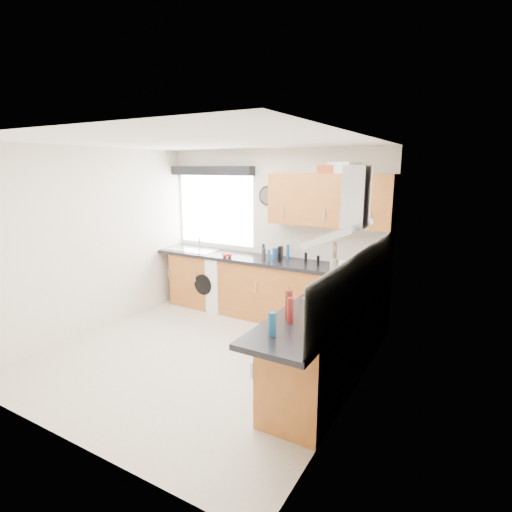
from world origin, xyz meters
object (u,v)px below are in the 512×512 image
Objects in this scene: extractor_hood at (347,215)px; upper_cabinets at (330,200)px; oven at (332,340)px; washing_machine at (215,280)px.

extractor_hood is 0.46× the size of upper_cabinets.
upper_cabinets reaches higher than oven.
oven is 1.35m from extractor_hood.
oven is 1.09× the size of extractor_hood.
extractor_hood is at bearing -20.11° from washing_machine.
washing_machine is at bearing 153.11° from oven.
oven is 1.99m from upper_cabinets.
upper_cabinets is at bearing 9.09° from washing_machine.
extractor_hood is at bearing -63.87° from upper_cabinets.
extractor_hood is (0.10, -0.00, 1.34)m from oven.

